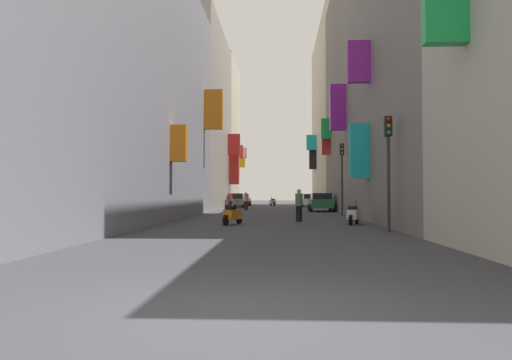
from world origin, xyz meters
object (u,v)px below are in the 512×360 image
(parked_car_grey, at_px, (236,200))
(pedestrian_near_right, at_px, (246,201))
(parked_car_white, at_px, (310,200))
(parked_car_red, at_px, (242,200))
(pedestrian_near_left, at_px, (230,201))
(scooter_white, at_px, (354,214))
(pedestrian_crossing, at_px, (299,205))
(scooter_red, at_px, (246,204))
(traffic_light_far_corner, at_px, (342,167))
(scooter_silver, at_px, (273,202))
(parked_car_green, at_px, (321,202))
(scooter_orange, at_px, (232,215))
(traffic_light_near_corner, at_px, (388,153))

(parked_car_grey, xyz_separation_m, pedestrian_near_right, (1.63, -8.43, 0.01))
(parked_car_white, distance_m, pedestrian_near_right, 12.80)
(pedestrian_near_right, bearing_deg, parked_car_red, 95.76)
(parked_car_grey, xyz_separation_m, pedestrian_near_left, (0.31, -9.07, 0.02))
(scooter_white, bearing_deg, pedestrian_crossing, 138.30)
(parked_car_white, height_order, scooter_white, parked_car_white)
(parked_car_white, xyz_separation_m, pedestrian_near_right, (-6.34, -11.12, 0.03))
(pedestrian_near_left, bearing_deg, scooter_red, 78.08)
(traffic_light_far_corner, bearing_deg, parked_car_grey, 114.76)
(parked_car_grey, distance_m, scooter_silver, 7.02)
(scooter_red, height_order, traffic_light_far_corner, traffic_light_far_corner)
(parked_car_red, relative_size, parked_car_green, 1.02)
(parked_car_grey, distance_m, traffic_light_far_corner, 20.85)
(parked_car_grey, relative_size, pedestrian_near_right, 2.80)
(parked_car_white, height_order, scooter_orange, parked_car_white)
(parked_car_white, relative_size, pedestrian_near_left, 2.61)
(traffic_light_near_corner, relative_size, traffic_light_far_corner, 0.92)
(scooter_silver, height_order, pedestrian_near_left, pedestrian_near_left)
(parked_car_red, distance_m, pedestrian_crossing, 33.40)
(traffic_light_near_corner, bearing_deg, traffic_light_far_corner, 89.93)
(traffic_light_far_corner, bearing_deg, scooter_white, -94.16)
(scooter_white, bearing_deg, scooter_red, 105.80)
(scooter_red, xyz_separation_m, pedestrian_near_right, (0.30, -4.23, 0.31))
(pedestrian_near_right, distance_m, traffic_light_far_corner, 12.77)
(scooter_orange, bearing_deg, pedestrian_near_right, 92.36)
(pedestrian_crossing, bearing_deg, pedestrian_near_right, 102.95)
(parked_car_grey, height_order, pedestrian_near_right, pedestrian_near_right)
(pedestrian_crossing, distance_m, traffic_light_far_corner, 7.87)
(pedestrian_near_left, xyz_separation_m, traffic_light_near_corner, (8.35, -22.99, 2.14))
(scooter_red, distance_m, pedestrian_near_right, 4.25)
(scooter_red, relative_size, traffic_light_near_corner, 0.43)
(scooter_white, height_order, traffic_light_near_corner, traffic_light_near_corner)
(parked_car_white, distance_m, traffic_light_far_corner, 21.65)
(scooter_silver, relative_size, pedestrian_near_right, 1.12)
(parked_car_red, height_order, pedestrian_near_right, pedestrian_near_right)
(parked_car_green, distance_m, parked_car_grey, 13.74)
(parked_car_red, relative_size, traffic_light_near_corner, 0.95)
(scooter_silver, bearing_deg, scooter_red, -103.46)
(parked_car_green, relative_size, scooter_silver, 2.29)
(parked_car_grey, height_order, scooter_white, parked_car_grey)
(scooter_silver, relative_size, pedestrian_near_left, 1.10)
(parked_car_white, distance_m, scooter_silver, 5.32)
(scooter_white, bearing_deg, parked_car_red, 102.80)
(parked_car_grey, height_order, pedestrian_crossing, pedestrian_crossing)
(scooter_white, height_order, traffic_light_far_corner, traffic_light_far_corner)
(parked_car_red, xyz_separation_m, scooter_orange, (2.40, -35.48, -0.28))
(parked_car_white, distance_m, scooter_orange, 31.39)
(parked_car_green, relative_size, scooter_white, 2.32)
(parked_car_green, height_order, scooter_orange, parked_car_green)
(parked_car_green, bearing_deg, scooter_white, -89.76)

